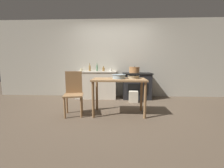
# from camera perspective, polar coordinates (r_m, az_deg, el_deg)

# --- Properties ---
(ground_plane) EXTENTS (14.00, 14.00, 0.00)m
(ground_plane) POSITION_cam_1_polar(r_m,az_deg,el_deg) (3.70, -0.37, -9.72)
(ground_plane) COLOR brown
(wall_back) EXTENTS (8.00, 0.07, 2.55)m
(wall_back) POSITION_cam_1_polar(r_m,az_deg,el_deg) (5.11, 0.60, 9.65)
(wall_back) COLOR #B2AD9E
(wall_back) RESTS_ON ground_plane
(counter_cabinet) EXTENTS (1.30, 0.60, 0.87)m
(counter_cabinet) POSITION_cam_1_polar(r_m,az_deg,el_deg) (4.89, -5.98, -0.20)
(counter_cabinet) COLOR beige
(counter_cabinet) RESTS_ON ground_plane
(stove) EXTENTS (0.90, 0.64, 0.82)m
(stove) POSITION_cam_1_polar(r_m,az_deg,el_deg) (4.86, 9.36, -0.57)
(stove) COLOR black
(stove) RESTS_ON ground_plane
(work_table) EXTENTS (1.15, 0.61, 0.79)m
(work_table) POSITION_cam_1_polar(r_m,az_deg,el_deg) (3.26, 2.69, -0.22)
(work_table) COLOR #997047
(work_table) RESTS_ON ground_plane
(chair) EXTENTS (0.47, 0.47, 0.95)m
(chair) POSITION_cam_1_polar(r_m,az_deg,el_deg) (3.37, -14.40, -2.92)
(chair) COLOR #997047
(chair) RESTS_ON ground_plane
(flour_sack) EXTENTS (0.25, 0.18, 0.32)m
(flour_sack) POSITION_cam_1_polar(r_m,az_deg,el_deg) (4.38, 8.15, -4.81)
(flour_sack) COLOR beige
(flour_sack) RESTS_ON ground_plane
(stock_pot) EXTENTS (0.33, 0.33, 0.21)m
(stock_pot) POSITION_cam_1_polar(r_m,az_deg,el_deg) (4.75, 8.51, 5.35)
(stock_pot) COLOR #B77A47
(stock_pot) RESTS_ON stove
(mixing_bowl_large) EXTENTS (0.30, 0.30, 0.09)m
(mixing_bowl_large) POSITION_cam_1_polar(r_m,az_deg,el_deg) (3.28, 2.66, 2.95)
(mixing_bowl_large) COLOR #93A8B2
(mixing_bowl_large) RESTS_ON work_table
(mixing_bowl_small) EXTENTS (0.27, 0.27, 0.07)m
(mixing_bowl_small) POSITION_cam_1_polar(r_m,az_deg,el_deg) (3.35, 8.20, 2.73)
(mixing_bowl_small) COLOR tan
(mixing_bowl_small) RESTS_ON work_table
(bottle_far_left) EXTENTS (0.08, 0.08, 0.16)m
(bottle_far_left) POSITION_cam_1_polar(r_m,az_deg,el_deg) (4.88, -3.24, 5.65)
(bottle_far_left) COLOR olive
(bottle_far_left) RESTS_ON counter_cabinet
(bottle_left) EXTENTS (0.06, 0.06, 0.25)m
(bottle_left) POSITION_cam_1_polar(r_m,az_deg,el_deg) (4.99, -5.70, 6.07)
(bottle_left) COLOR #517F5B
(bottle_left) RESTS_ON counter_cabinet
(bottle_mid_left) EXTENTS (0.06, 0.06, 0.26)m
(bottle_mid_left) POSITION_cam_1_polar(r_m,az_deg,el_deg) (4.98, -8.48, 6.04)
(bottle_mid_left) COLOR olive
(bottle_mid_left) RESTS_ON counter_cabinet
(cup_center_left) EXTENTS (0.08, 0.08, 0.09)m
(cup_center_left) POSITION_cam_1_polar(r_m,az_deg,el_deg) (4.90, -11.61, 5.30)
(cup_center_left) COLOR beige
(cup_center_left) RESTS_ON counter_cabinet
(cup_center) EXTENTS (0.07, 0.07, 0.10)m
(cup_center) POSITION_cam_1_polar(r_m,az_deg,el_deg) (4.70, -0.45, 5.40)
(cup_center) COLOR silver
(cup_center) RESTS_ON counter_cabinet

